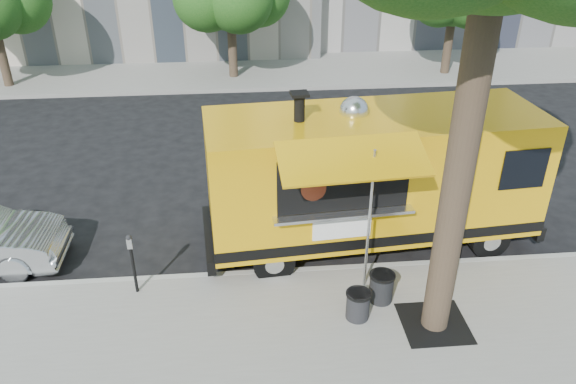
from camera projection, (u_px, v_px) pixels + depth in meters
The scene contains 9 objects.
ground at pixel (282, 251), 12.68m from camera, with size 120.00×120.00×0.00m, color black.
curb at pixel (285, 273), 11.83m from camera, with size 60.00×0.14×0.16m, color #999993.
far_sidewalk at pixel (257, 72), 24.40m from camera, with size 60.00×5.00×0.15m, color gray.
tree_well at pixel (434, 323), 10.37m from camera, with size 1.20×1.20×0.02m, color black.
sign_post at pixel (370, 213), 10.55m from camera, with size 0.28×0.06×3.00m.
parking_meter at pixel (132, 257), 10.79m from camera, with size 0.11×0.11×1.33m.
food_truck at pixel (371, 176), 12.14m from camera, with size 7.57×3.89×3.67m.
trash_bin_left at pixel (358, 304), 10.38m from camera, with size 0.47×0.47×0.57m.
trash_bin_right at pixel (381, 286), 10.81m from camera, with size 0.50×0.50×0.60m.
Camera 1 is at (-0.80, -10.42, 7.30)m, focal length 35.00 mm.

